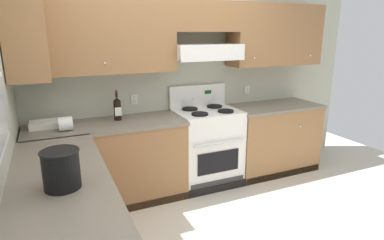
{
  "coord_description": "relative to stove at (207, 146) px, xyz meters",
  "views": [
    {
      "loc": [
        -1.25,
        -2.09,
        1.83
      ],
      "look_at": [
        0.01,
        0.7,
        1.0
      ],
      "focal_mm": 30.16,
      "sensor_mm": 36.0,
      "label": 1
    }
  ],
  "objects": [
    {
      "name": "wall_back",
      "position": [
        -0.06,
        0.27,
        1.0
      ],
      "size": [
        4.68,
        0.57,
        2.55
      ],
      "color": "#B7BAA3",
      "rests_on": "ground_plane"
    },
    {
      "name": "counter_back_run",
      "position": [
        -0.26,
        -0.01,
        -0.03
      ],
      "size": [
        3.6,
        0.65,
        0.91
      ],
      "color": "olive",
      "rests_on": "ground_plane"
    },
    {
      "name": "stove",
      "position": [
        0.0,
        0.0,
        0.0
      ],
      "size": [
        0.76,
        0.62,
        1.2
      ],
      "color": "white",
      "rests_on": "ground_plane"
    },
    {
      "name": "wine_bottle",
      "position": [
        -1.05,
        0.09,
        0.56
      ],
      "size": [
        0.08,
        0.08,
        0.33
      ],
      "color": "black",
      "rests_on": "counter_back_run"
    },
    {
      "name": "bowl",
      "position": [
        -1.74,
        0.1,
        0.45
      ],
      "size": [
        0.38,
        0.2,
        0.07
      ],
      "color": "white",
      "rests_on": "counter_back_run"
    },
    {
      "name": "bucket",
      "position": [
        -1.69,
        -1.38,
        0.56
      ],
      "size": [
        0.23,
        0.23,
        0.24
      ],
      "color": "black",
      "rests_on": "counter_left_run"
    },
    {
      "name": "paper_towel_roll",
      "position": [
        -1.6,
        -0.1,
        0.5
      ],
      "size": [
        0.13,
        0.13,
        0.13
      ],
      "color": "white",
      "rests_on": "counter_back_run"
    }
  ]
}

